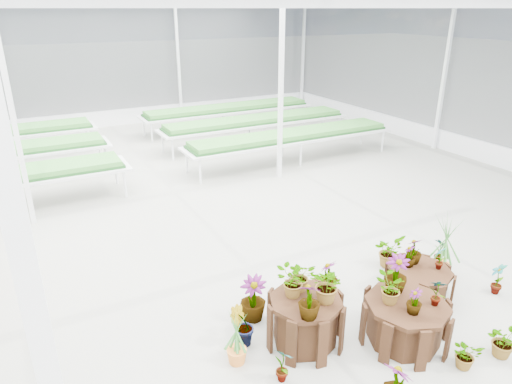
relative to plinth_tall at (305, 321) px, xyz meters
name	(u,v)px	position (x,y,z in m)	size (l,w,h in m)	color
ground_plane	(247,278)	(0.02, 1.76, -0.34)	(24.00, 24.00, 0.00)	gray
greenhouse_shell	(245,149)	(0.02, 1.76, 1.91)	(18.00, 24.00, 4.50)	white
steel_frame	(245,149)	(0.02, 1.76, 1.91)	(18.00, 24.00, 4.50)	silver
nursery_benches	(136,147)	(0.02, 8.96, 0.08)	(16.00, 7.00, 0.84)	silver
plinth_tall	(305,321)	(0.00, 0.00, 0.00)	(1.00, 1.00, 0.68)	black
plinth_mid	(405,322)	(1.20, -0.60, -0.04)	(1.14, 1.14, 0.60)	black
plinth_low	(419,282)	(2.20, 0.10, -0.12)	(1.00, 1.00, 0.45)	black
nursery_plants	(367,288)	(1.05, 0.02, 0.18)	(4.65, 2.93, 1.21)	#387830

